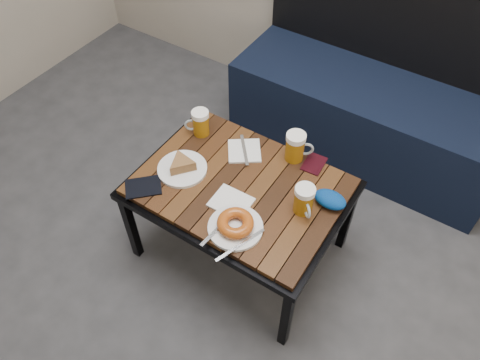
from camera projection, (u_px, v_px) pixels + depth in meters
The scene contains 12 objects.
bench at pixel (367, 110), 2.47m from camera, with size 1.40×0.50×0.95m.
cafe_table at pixel (240, 192), 1.90m from camera, with size 0.84×0.62×0.47m.
beer_mug_left at pixel (200, 123), 2.02m from camera, with size 0.11×0.10×0.12m.
beer_mug_centre at pixel (296, 147), 1.92m from camera, with size 0.12×0.11×0.13m.
beer_mug_right at pixel (304, 200), 1.74m from camera, with size 0.11×0.11×0.12m.
plate_pie at pixel (182, 166), 1.90m from camera, with size 0.20×0.20×0.06m.
plate_bagel at pixel (235, 225), 1.71m from camera, with size 0.21×0.27×0.06m.
napkin_left at pixel (244, 151), 1.99m from camera, with size 0.19×0.19×0.01m.
napkin_right at pixel (231, 202), 1.81m from camera, with size 0.15×0.13×0.01m.
passport_navy at pixel (143, 187), 1.86m from camera, with size 0.10×0.14×0.01m, color black.
passport_burgundy at pixel (314, 164), 1.94m from camera, with size 0.08×0.11×0.01m, color black.
knit_pouch at pixel (330, 199), 1.79m from camera, with size 0.13×0.08×0.06m, color #050A8A.
Camera 1 is at (0.50, -0.19, 1.90)m, focal length 35.00 mm.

